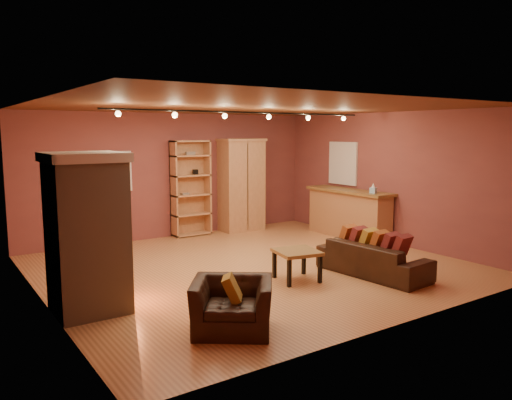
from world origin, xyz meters
TOP-DOWN VIEW (x-y plane):
  - floor at (0.00, 0.00)m, footprint 7.00×7.00m
  - ceiling at (0.00, 0.00)m, footprint 7.00×7.00m
  - back_wall at (0.00, 3.25)m, footprint 7.00×0.02m
  - left_wall at (-3.50, 0.00)m, footprint 0.02×6.50m
  - right_wall at (3.50, 0.00)m, footprint 0.02×6.50m
  - fireplace at (-3.04, -0.60)m, footprint 1.01×0.98m
  - back_window at (-1.30, 3.23)m, footprint 0.56×0.04m
  - bookcase at (0.32, 3.13)m, footprint 0.90×0.35m
  - armoire at (1.63, 2.97)m, footprint 1.09×0.62m
  - bar_counter at (3.20, 0.90)m, footprint 0.61×2.27m
  - tissue_box at (3.15, 0.14)m, footprint 0.16×0.16m
  - right_window at (3.47, 1.40)m, footprint 0.05×0.90m
  - loveseat at (1.36, -1.55)m, footprint 0.73×1.96m
  - armchair at (-1.82, -2.24)m, footprint 1.13×1.06m
  - coffee_table at (0.12, -1.07)m, footprint 0.77×0.77m
  - track_rail at (0.00, 0.20)m, footprint 5.20×0.09m

SIDE VIEW (x-z plane):
  - floor at x=0.00m, z-range 0.00..0.00m
  - loveseat at x=1.36m, z-range 0.00..0.79m
  - armchair at x=-1.82m, z-range 0.00..0.83m
  - coffee_table at x=0.12m, z-range 0.17..0.67m
  - bar_counter at x=3.20m, z-range 0.01..1.10m
  - fireplace at x=-3.04m, z-range 0.00..2.12m
  - bookcase at x=0.32m, z-range 0.02..2.21m
  - armoire at x=1.63m, z-range 0.00..2.23m
  - tissue_box at x=3.15m, z-range 1.07..1.29m
  - back_wall at x=0.00m, z-range 0.00..2.80m
  - left_wall at x=-3.50m, z-range 0.00..2.80m
  - right_wall at x=3.50m, z-range 0.00..2.80m
  - back_window at x=-1.30m, z-range 1.12..1.98m
  - right_window at x=3.47m, z-range 1.15..2.15m
  - track_rail at x=0.00m, z-range 2.62..2.75m
  - ceiling at x=0.00m, z-range 2.80..2.80m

